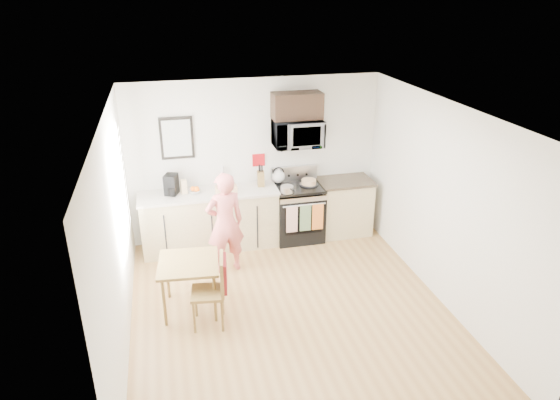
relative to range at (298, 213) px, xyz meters
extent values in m
plane|color=olive|center=(-0.63, -1.98, -0.44)|extent=(4.60, 4.60, 0.00)
cube|color=silver|center=(-0.63, 0.32, 0.86)|extent=(4.00, 0.04, 2.60)
cube|color=silver|center=(-0.63, -4.28, 0.86)|extent=(4.00, 0.04, 2.60)
cube|color=silver|center=(-2.63, -1.98, 0.86)|extent=(0.04, 4.60, 2.60)
cube|color=silver|center=(1.37, -1.98, 0.86)|extent=(0.04, 4.60, 2.60)
cube|color=silver|center=(-0.63, -1.98, 2.16)|extent=(4.00, 4.60, 0.04)
cube|color=white|center=(-2.61, -1.18, 1.11)|extent=(0.02, 1.40, 1.50)
cube|color=white|center=(-2.60, -1.18, 1.11)|extent=(0.01, 1.30, 1.40)
cube|color=tan|center=(-1.43, 0.02, 0.01)|extent=(2.10, 0.60, 0.90)
cube|color=beige|center=(-1.43, 0.02, 0.48)|extent=(2.14, 0.64, 0.04)
cube|color=tan|center=(0.80, 0.02, 0.01)|extent=(0.84, 0.60, 0.90)
cube|color=black|center=(0.80, 0.02, 0.48)|extent=(0.88, 0.64, 0.04)
cube|color=black|center=(0.00, 0.00, -0.05)|extent=(0.76, 0.65, 0.77)
cube|color=black|center=(0.00, -0.32, 0.01)|extent=(0.61, 0.02, 0.45)
cube|color=silver|center=(0.00, -0.31, 0.34)|extent=(0.74, 0.02, 0.14)
cylinder|color=silver|center=(0.00, -0.36, 0.30)|extent=(0.68, 0.02, 0.02)
cube|color=black|center=(0.00, 0.00, 0.46)|extent=(0.76, 0.65, 0.04)
cube|color=silver|center=(0.00, 0.27, 0.60)|extent=(0.76, 0.08, 0.24)
cube|color=white|center=(-0.20, -0.37, 0.08)|extent=(0.18, 0.02, 0.44)
cube|color=#58754E|center=(0.02, -0.37, 0.08)|extent=(0.18, 0.02, 0.44)
cube|color=#B65D1B|center=(0.22, -0.37, 0.08)|extent=(0.18, 0.02, 0.44)
imported|color=silver|center=(0.00, 0.10, 1.32)|extent=(0.76, 0.51, 0.42)
cube|color=black|center=(0.00, 0.15, 1.74)|extent=(0.76, 0.35, 0.40)
cube|color=black|center=(-1.83, 0.30, 1.31)|extent=(0.50, 0.03, 0.65)
cube|color=beige|center=(-1.83, 0.28, 1.31)|extent=(0.42, 0.01, 0.56)
cube|color=#A70E14|center=(-0.58, 0.31, 0.86)|extent=(0.20, 0.02, 0.20)
imported|color=#B53A31|center=(-1.28, -0.74, 0.32)|extent=(0.61, 0.45, 1.52)
cube|color=brown|center=(-1.87, -1.60, 0.24)|extent=(0.74, 0.74, 0.04)
cylinder|color=brown|center=(-2.20, -1.88, -0.11)|extent=(0.04, 0.04, 0.66)
cylinder|color=brown|center=(-1.59, -1.94, -0.11)|extent=(0.04, 0.04, 0.66)
cylinder|color=brown|center=(-2.14, -1.27, -0.11)|extent=(0.04, 0.04, 0.66)
cylinder|color=brown|center=(-1.53, -1.33, -0.11)|extent=(0.04, 0.04, 0.66)
cube|color=brown|center=(-1.68, -1.97, 0.01)|extent=(0.44, 0.44, 0.04)
cube|color=brown|center=(-1.49, -2.00, 0.26)|extent=(0.09, 0.39, 0.47)
cube|color=#500D0F|center=(-1.47, -2.00, 0.27)|extent=(0.11, 0.36, 0.39)
cylinder|color=brown|center=(-1.86, -2.11, -0.22)|extent=(0.03, 0.03, 0.43)
cylinder|color=brown|center=(-1.53, -2.16, -0.22)|extent=(0.03, 0.03, 0.43)
cylinder|color=brown|center=(-1.82, -1.78, -0.22)|extent=(0.03, 0.03, 0.43)
cylinder|color=brown|center=(-1.49, -1.83, -0.22)|extent=(0.03, 0.03, 0.43)
cube|color=brown|center=(-0.59, 0.10, 0.62)|extent=(0.12, 0.16, 0.23)
cylinder|color=#A70E14|center=(-1.17, 0.24, 0.57)|extent=(0.11, 0.11, 0.14)
imported|color=silver|center=(-1.65, 0.06, 0.53)|extent=(0.25, 0.25, 0.05)
cube|color=#D4BB7F|center=(-1.79, 0.06, 0.61)|extent=(0.10, 0.10, 0.22)
cube|color=black|center=(-1.97, 0.08, 0.66)|extent=(0.24, 0.26, 0.31)
cylinder|color=black|center=(-1.97, -0.01, 0.58)|extent=(0.12, 0.12, 0.12)
cube|color=tan|center=(-1.17, -0.09, 0.56)|extent=(0.33, 0.16, 0.12)
cylinder|color=black|center=(0.17, -0.01, 0.50)|extent=(0.28, 0.28, 0.02)
cylinder|color=tan|center=(0.17, -0.01, 0.54)|extent=(0.23, 0.23, 0.08)
sphere|color=silver|center=(-0.28, 0.20, 0.59)|extent=(0.21, 0.21, 0.21)
cone|color=silver|center=(-0.28, 0.20, 0.71)|extent=(0.07, 0.07, 0.07)
torus|color=black|center=(-0.28, 0.20, 0.66)|extent=(0.19, 0.02, 0.19)
cylinder|color=silver|center=(-0.24, -0.23, 0.54)|extent=(0.20, 0.20, 0.10)
cylinder|color=black|center=(-0.20, -0.37, 0.58)|extent=(0.07, 0.18, 0.02)
camera|label=1|loc=(-2.01, -7.12, 3.43)|focal=32.00mm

